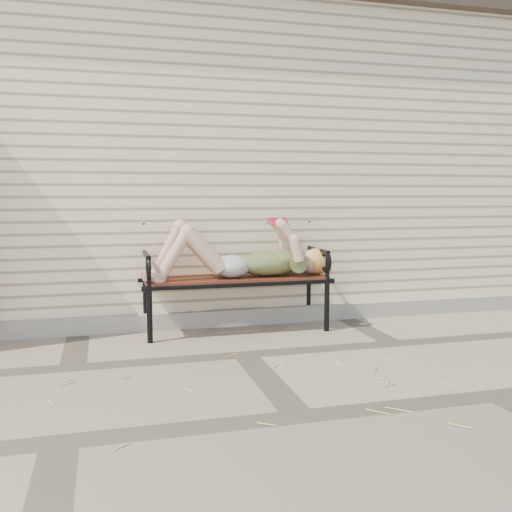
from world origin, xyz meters
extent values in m
plane|color=gray|center=(0.00, 0.00, 0.00)|extent=(80.00, 80.00, 0.00)
cube|color=#F3E6BE|center=(0.00, 3.00, 1.50)|extent=(8.00, 4.00, 3.00)
cube|color=#3F342D|center=(0.00, 3.00, 3.15)|extent=(8.30, 4.30, 0.30)
cube|color=#9C978D|center=(0.00, 0.97, 0.07)|extent=(8.00, 0.10, 0.15)
cylinder|color=black|center=(-0.67, 0.54, 0.24)|extent=(0.05, 0.05, 0.47)
cylinder|color=black|center=(-0.67, 1.01, 0.24)|extent=(0.05, 0.05, 0.47)
cylinder|color=black|center=(0.88, 0.54, 0.24)|extent=(0.05, 0.05, 0.47)
cylinder|color=black|center=(0.88, 1.01, 0.24)|extent=(0.05, 0.05, 0.47)
cube|color=#532215|center=(0.10, 0.77, 0.47)|extent=(1.59, 0.51, 0.03)
cylinder|color=black|center=(0.10, 0.54, 0.45)|extent=(1.67, 0.04, 0.04)
cylinder|color=black|center=(0.10, 1.01, 0.45)|extent=(1.67, 0.04, 0.04)
torus|color=black|center=(0.10, 1.12, 0.99)|extent=(0.29, 0.04, 0.29)
ellipsoid|color=#082A3E|center=(0.40, 0.74, 0.60)|extent=(0.56, 0.32, 0.22)
ellipsoid|color=#082A3E|center=(0.52, 0.74, 0.63)|extent=(0.27, 0.31, 0.17)
ellipsoid|color=#9D9EA2|center=(0.06, 0.74, 0.58)|extent=(0.31, 0.36, 0.20)
sphere|color=#D6A690|center=(0.81, 0.74, 0.60)|extent=(0.23, 0.23, 0.23)
ellipsoid|color=tan|center=(0.86, 0.74, 0.60)|extent=(0.26, 0.27, 0.24)
cube|color=maroon|center=(0.48, 0.74, 0.99)|extent=(0.15, 0.02, 0.02)
cube|color=beige|center=(0.48, 0.70, 0.97)|extent=(0.15, 0.09, 0.05)
cube|color=beige|center=(0.48, 0.79, 0.97)|extent=(0.15, 0.09, 0.05)
cube|color=maroon|center=(0.48, 0.69, 0.97)|extent=(0.16, 0.10, 0.05)
cube|color=maroon|center=(0.48, 0.79, 0.97)|extent=(0.16, 0.10, 0.05)
cylinder|color=#D7C569|center=(-0.34, -1.45, 0.01)|extent=(0.07, 0.11, 0.01)
cylinder|color=#D7C569|center=(0.43, -0.04, 0.01)|extent=(0.11, 0.01, 0.01)
cylinder|color=#D7C569|center=(-0.84, -0.34, 0.01)|extent=(0.01, 0.14, 0.01)
cylinder|color=#D7C569|center=(0.87, -0.76, 0.01)|extent=(0.09, 0.09, 0.01)
cylinder|color=#D7C569|center=(-1.57, -0.17, 0.01)|extent=(0.09, 0.08, 0.01)
cylinder|color=#D7C569|center=(0.00, -0.05, 0.01)|extent=(0.11, 0.02, 0.01)
cylinder|color=#D7C569|center=(0.22, -1.13, 0.01)|extent=(0.04, 0.07, 0.01)
cylinder|color=#D7C569|center=(0.50, -0.49, 0.01)|extent=(0.04, 0.11, 0.01)
cylinder|color=#D7C569|center=(-0.96, -1.23, 0.01)|extent=(0.15, 0.06, 0.01)
cylinder|color=#D7C569|center=(-0.44, -0.89, 0.01)|extent=(0.02, 0.08, 0.01)
cylinder|color=#D7C569|center=(-0.51, -0.86, 0.01)|extent=(0.03, 0.13, 0.01)
cylinder|color=#D7C569|center=(0.10, -1.22, 0.01)|extent=(0.04, 0.10, 0.01)
cylinder|color=#D7C569|center=(-0.17, -1.13, 0.01)|extent=(0.10, 0.10, 0.01)
cylinder|color=#D7C569|center=(1.03, -0.02, 0.01)|extent=(0.07, 0.07, 0.01)
cylinder|color=#D7C569|center=(-1.15, -0.09, 0.01)|extent=(0.05, 0.13, 0.01)
cylinder|color=#D7C569|center=(-1.17, -0.52, 0.01)|extent=(0.03, 0.09, 0.01)
cylinder|color=#D7C569|center=(0.61, -0.32, 0.01)|extent=(0.05, 0.11, 0.01)
cylinder|color=#D7C569|center=(-0.40, -0.60, 0.01)|extent=(0.06, 0.05, 0.01)
cylinder|color=#D7C569|center=(0.21, -1.33, 0.01)|extent=(0.11, 0.10, 0.01)
cylinder|color=#D7C569|center=(-0.48, -1.41, 0.01)|extent=(0.08, 0.04, 0.01)
cylinder|color=#D7C569|center=(0.44, -1.63, 0.01)|extent=(0.01, 0.12, 0.01)
cylinder|color=#D7C569|center=(-0.35, -0.22, 0.01)|extent=(0.12, 0.08, 0.01)
cylinder|color=#D7C569|center=(0.97, -0.76, 0.01)|extent=(0.08, 0.07, 0.01)
cylinder|color=#D7C569|center=(0.36, -0.29, 0.01)|extent=(0.07, 0.08, 0.01)
cylinder|color=#D7C569|center=(-0.23, -0.29, 0.01)|extent=(0.02, 0.12, 0.01)
camera|label=1|loc=(-1.01, -4.09, 1.22)|focal=40.00mm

